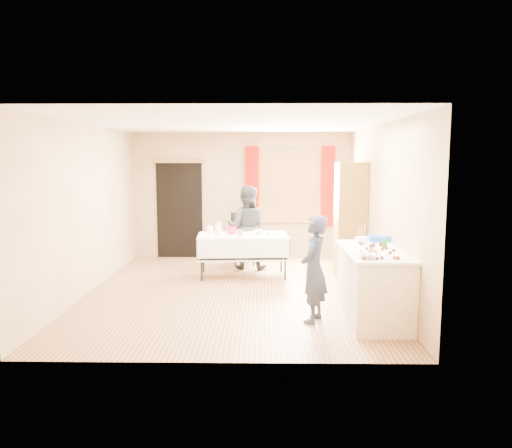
{
  "coord_description": "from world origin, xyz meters",
  "views": [
    {
      "loc": [
        0.47,
        -7.62,
        2.09
      ],
      "look_at": [
        0.35,
        0.0,
        1.07
      ],
      "focal_mm": 35.0,
      "sensor_mm": 36.0,
      "label": 1
    }
  ],
  "objects_px": {
    "girl": "(314,269)",
    "cabinet": "(350,220)",
    "counter": "(373,285)",
    "chair": "(243,249)",
    "party_table": "(243,251)",
    "woman": "(247,227)"
  },
  "relations": [
    {
      "from": "party_table",
      "to": "chair",
      "type": "relative_size",
      "value": 1.62
    },
    {
      "from": "girl",
      "to": "woman",
      "type": "xyz_separation_m",
      "value": [
        -0.96,
        3.09,
        0.1
      ]
    },
    {
      "from": "cabinet",
      "to": "chair",
      "type": "xyz_separation_m",
      "value": [
        -1.94,
        0.92,
        -0.7
      ]
    },
    {
      "from": "counter",
      "to": "party_table",
      "type": "height_order",
      "value": "counter"
    },
    {
      "from": "counter",
      "to": "chair",
      "type": "bearing_deg",
      "value": 118.91
    },
    {
      "from": "cabinet",
      "to": "counter",
      "type": "distance_m",
      "value": 2.47
    },
    {
      "from": "party_table",
      "to": "girl",
      "type": "relative_size",
      "value": 1.19
    },
    {
      "from": "party_table",
      "to": "girl",
      "type": "height_order",
      "value": "girl"
    },
    {
      "from": "chair",
      "to": "woman",
      "type": "distance_m",
      "value": 0.62
    },
    {
      "from": "counter",
      "to": "cabinet",
      "type": "bearing_deg",
      "value": 87.62
    },
    {
      "from": "party_table",
      "to": "girl",
      "type": "bearing_deg",
      "value": -71.81
    },
    {
      "from": "woman",
      "to": "counter",
      "type": "bearing_deg",
      "value": 130.03
    },
    {
      "from": "cabinet",
      "to": "party_table",
      "type": "height_order",
      "value": "cabinet"
    },
    {
      "from": "cabinet",
      "to": "girl",
      "type": "relative_size",
      "value": 1.46
    },
    {
      "from": "cabinet",
      "to": "counter",
      "type": "xyz_separation_m",
      "value": [
        -0.1,
        -2.41,
        -0.55
      ]
    },
    {
      "from": "cabinet",
      "to": "chair",
      "type": "distance_m",
      "value": 2.26
    },
    {
      "from": "girl",
      "to": "woman",
      "type": "distance_m",
      "value": 3.23
    },
    {
      "from": "cabinet",
      "to": "woman",
      "type": "relative_size",
      "value": 1.28
    },
    {
      "from": "counter",
      "to": "girl",
      "type": "height_order",
      "value": "girl"
    },
    {
      "from": "chair",
      "to": "woman",
      "type": "xyz_separation_m",
      "value": [
        0.09,
        -0.38,
        0.48
      ]
    },
    {
      "from": "girl",
      "to": "cabinet",
      "type": "bearing_deg",
      "value": -178.48
    },
    {
      "from": "counter",
      "to": "woman",
      "type": "distance_m",
      "value": 3.45
    }
  ]
}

